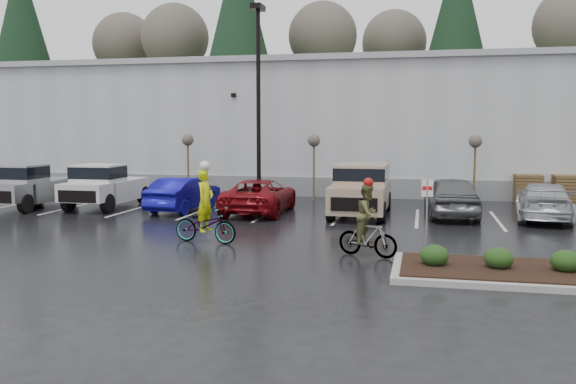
% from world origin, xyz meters
% --- Properties ---
extents(ground, '(120.00, 120.00, 0.00)m').
position_xyz_m(ground, '(0.00, 0.00, 0.00)').
color(ground, black).
rests_on(ground, ground).
extents(warehouse, '(60.50, 15.50, 7.20)m').
position_xyz_m(warehouse, '(0.00, 21.99, 3.65)').
color(warehouse, '#A8ABAD').
rests_on(warehouse, ground).
extents(wooded_ridge, '(80.00, 25.00, 6.00)m').
position_xyz_m(wooded_ridge, '(0.00, 45.00, 3.00)').
color(wooded_ridge, '#273E1A').
rests_on(wooded_ridge, ground).
extents(lamppost, '(0.50, 1.00, 9.22)m').
position_xyz_m(lamppost, '(-4.00, 12.00, 5.69)').
color(lamppost, black).
rests_on(lamppost, ground).
extents(sapling_west, '(0.60, 0.60, 3.20)m').
position_xyz_m(sapling_west, '(-8.00, 13.00, 2.73)').
color(sapling_west, '#452D1B').
rests_on(sapling_west, ground).
extents(sapling_mid, '(0.60, 0.60, 3.20)m').
position_xyz_m(sapling_mid, '(-1.50, 13.00, 2.73)').
color(sapling_mid, '#452D1B').
rests_on(sapling_mid, ground).
extents(sapling_east, '(0.60, 0.60, 3.20)m').
position_xyz_m(sapling_east, '(6.00, 13.00, 2.73)').
color(sapling_east, '#452D1B').
rests_on(sapling_east, ground).
extents(pallet_stack_a, '(1.20, 1.20, 1.35)m').
position_xyz_m(pallet_stack_a, '(8.50, 14.00, 0.68)').
color(pallet_stack_a, '#452D1B').
rests_on(pallet_stack_a, ground).
extents(pallet_stack_b, '(1.20, 1.20, 1.35)m').
position_xyz_m(pallet_stack_b, '(10.20, 14.00, 0.68)').
color(pallet_stack_b, '#452D1B').
rests_on(pallet_stack_b, ground).
extents(curb_island, '(8.00, 3.00, 0.15)m').
position_xyz_m(curb_island, '(7.00, -1.00, 0.07)').
color(curb_island, gray).
rests_on(curb_island, ground).
extents(mulch_bed, '(7.60, 2.60, 0.04)m').
position_xyz_m(mulch_bed, '(7.00, -1.00, 0.17)').
color(mulch_bed, black).
rests_on(mulch_bed, curb_island).
extents(shrub_a, '(0.70, 0.70, 0.52)m').
position_xyz_m(shrub_a, '(4.00, -1.00, 0.41)').
color(shrub_a, black).
rests_on(shrub_a, curb_island).
extents(shrub_b, '(0.70, 0.70, 0.52)m').
position_xyz_m(shrub_b, '(5.50, -1.00, 0.41)').
color(shrub_b, black).
rests_on(shrub_b, curb_island).
extents(shrub_c, '(0.70, 0.70, 0.52)m').
position_xyz_m(shrub_c, '(7.00, -1.00, 0.41)').
color(shrub_c, black).
rests_on(shrub_c, curb_island).
extents(fire_lane_sign, '(0.30, 0.05, 2.20)m').
position_xyz_m(fire_lane_sign, '(3.80, 0.20, 1.41)').
color(fire_lane_sign, gray).
rests_on(fire_lane_sign, ground).
extents(pickup_silver, '(2.10, 5.20, 1.96)m').
position_xyz_m(pickup_silver, '(-13.20, 7.66, 0.98)').
color(pickup_silver, '#95969C').
rests_on(pickup_silver, ground).
extents(pickup_white, '(2.10, 5.20, 1.96)m').
position_xyz_m(pickup_white, '(-9.95, 8.49, 0.98)').
color(pickup_white, silver).
rests_on(pickup_white, ground).
extents(car_blue, '(1.93, 4.48, 1.44)m').
position_xyz_m(car_blue, '(-6.24, 8.08, 0.72)').
color(car_blue, '#0E0B82').
rests_on(car_blue, ground).
extents(car_red, '(2.41, 5.11, 1.41)m').
position_xyz_m(car_red, '(-2.90, 8.09, 0.71)').
color(car_red, maroon).
rests_on(car_red, ground).
extents(suv_tan, '(2.20, 5.10, 2.06)m').
position_xyz_m(suv_tan, '(1.26, 8.32, 1.03)').
color(suv_tan, tan).
rests_on(suv_tan, ground).
extents(car_grey, '(2.19, 4.90, 1.63)m').
position_xyz_m(car_grey, '(4.82, 8.70, 0.82)').
color(car_grey, '#5C5E60').
rests_on(car_grey, ground).
extents(car_far_silver, '(2.62, 5.12, 1.42)m').
position_xyz_m(car_far_silver, '(8.24, 8.60, 0.71)').
color(car_far_silver, '#B2B5BB').
rests_on(car_far_silver, ground).
extents(cyclist_hivis, '(2.17, 1.06, 2.52)m').
position_xyz_m(cyclist_hivis, '(-2.83, 1.42, 0.77)').
color(cyclist_hivis, '#3F3F44').
rests_on(cyclist_hivis, ground).
extents(cyclist_olive, '(1.74, 1.02, 2.18)m').
position_xyz_m(cyclist_olive, '(2.23, 0.44, 0.80)').
color(cyclist_olive, '#3F3F44').
rests_on(cyclist_olive, ground).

